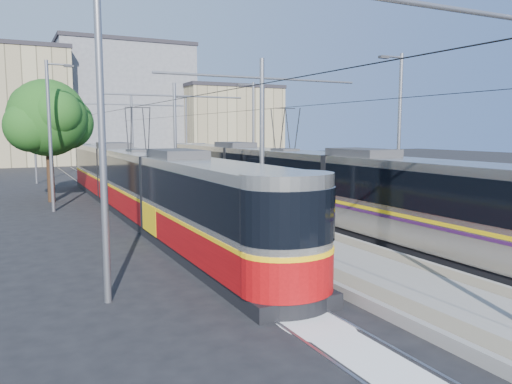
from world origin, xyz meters
TOP-DOWN VIEW (x-y plane):
  - ground at (0.00, 0.00)m, footprint 160.00×160.00m
  - platform at (0.00, 17.00)m, footprint 4.00×50.00m
  - tactile_strip_left at (-1.45, 17.00)m, footprint 0.70×50.00m
  - tactile_strip_right at (1.45, 17.00)m, footprint 0.70×50.00m
  - rails at (0.00, 17.00)m, footprint 8.71×70.00m
  - track_arrow at (-3.60, -3.00)m, footprint 1.20×5.00m
  - tram_left at (-3.60, 14.73)m, footprint 2.43×32.07m
  - tram_right at (3.60, 12.31)m, footprint 2.43×32.20m
  - catenary at (0.00, 14.15)m, footprint 9.20×70.00m
  - street_lamps at (-0.00, 21.00)m, footprint 15.18×38.22m
  - shelter at (0.80, 16.44)m, footprint 1.03×1.23m
  - tree at (-6.98, 22.21)m, footprint 5.09×4.71m
  - building_left at (-10.00, 60.00)m, footprint 16.32×12.24m
  - building_centre at (6.00, 64.00)m, footprint 18.36×14.28m
  - building_right at (20.00, 58.00)m, footprint 14.28×10.20m

SIDE VIEW (x-z plane):
  - ground at x=0.00m, z-range 0.00..0.00m
  - track_arrow at x=-3.60m, z-range 0.00..0.01m
  - rails at x=0.00m, z-range 0.00..0.03m
  - platform at x=0.00m, z-range 0.00..0.30m
  - tactile_strip_left at x=-1.45m, z-range 0.30..0.31m
  - tactile_strip_right at x=1.45m, z-range 0.30..0.31m
  - shelter at x=0.80m, z-range 0.36..2.69m
  - tram_left at x=-3.60m, z-range -1.05..4.45m
  - tram_right at x=3.60m, z-range -0.89..4.61m
  - street_lamps at x=0.00m, z-range 0.18..8.18m
  - catenary at x=0.00m, z-range 1.02..8.02m
  - tree at x=-6.98m, z-range 1.30..8.70m
  - building_right at x=20.00m, z-range 0.01..10.86m
  - building_left at x=-10.00m, z-range 0.01..14.64m
  - building_centre at x=6.00m, z-range 0.01..16.59m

